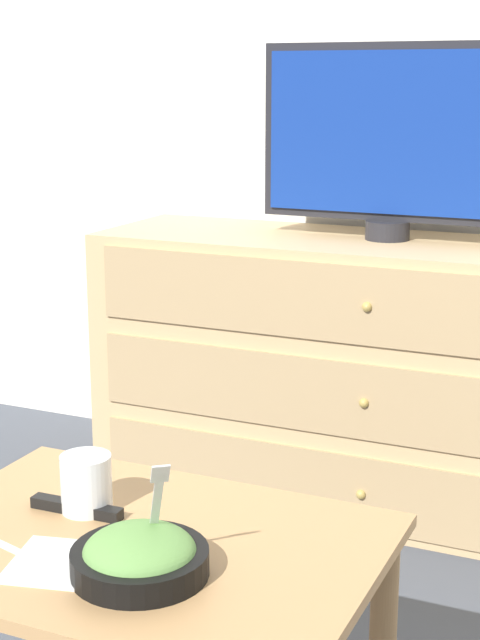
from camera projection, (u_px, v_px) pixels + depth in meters
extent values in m
plane|color=#474C56|center=(429.00, 474.00, 2.85)|extent=(12.00, 12.00, 0.00)
cube|color=white|center=(455.00, 8.00, 2.56)|extent=(12.00, 0.05, 2.60)
cube|color=tan|center=(390.00, 377.00, 2.57)|extent=(1.57, 0.44, 0.72)
cube|color=tan|center=(362.00, 494.00, 2.43)|extent=(1.45, 0.01, 0.19)
sphere|color=tan|center=(361.00, 494.00, 2.42)|extent=(0.02, 0.02, 0.02)
cube|color=tan|center=(365.00, 402.00, 2.37)|extent=(1.45, 0.01, 0.19)
sphere|color=tan|center=(364.00, 403.00, 2.37)|extent=(0.02, 0.02, 0.02)
cube|color=tan|center=(368.00, 306.00, 2.31)|extent=(1.45, 0.01, 0.19)
sphere|color=tan|center=(367.00, 307.00, 2.31)|extent=(0.02, 0.02, 0.02)
cylinder|color=#232328|center=(387.00, 230.00, 2.52)|extent=(0.11, 0.11, 0.05)
cube|color=#232328|center=(392.00, 133.00, 2.47)|extent=(0.68, 0.04, 0.44)
cube|color=navy|center=(389.00, 133.00, 2.45)|extent=(0.64, 0.01, 0.40)
cube|color=tan|center=(138.00, 547.00, 1.45)|extent=(0.71, 0.52, 0.02)
cylinder|color=#9C7549|center=(53.00, 577.00, 1.82)|extent=(0.04, 0.04, 0.44)
cylinder|color=black|center=(140.00, 562.00, 1.34)|extent=(0.19, 0.19, 0.04)
ellipsoid|color=#66994C|center=(140.00, 552.00, 1.34)|extent=(0.16, 0.16, 0.07)
cube|color=silver|center=(156.00, 508.00, 1.33)|extent=(0.07, 0.08, 0.14)
cube|color=silver|center=(160.00, 474.00, 1.27)|extent=(0.03, 0.03, 0.03)
cylinder|color=beige|center=(87.00, 493.00, 1.54)|extent=(0.07, 0.07, 0.06)
cylinder|color=white|center=(86.00, 483.00, 1.54)|extent=(0.08, 0.08, 0.09)
cube|color=white|center=(61.00, 563.00, 1.38)|extent=(0.17, 0.17, 0.00)
cube|color=silver|center=(2.00, 545.00, 1.43)|extent=(0.17, 0.06, 0.01)
cube|color=black|center=(77.00, 508.00, 1.53)|extent=(0.16, 0.03, 0.02)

